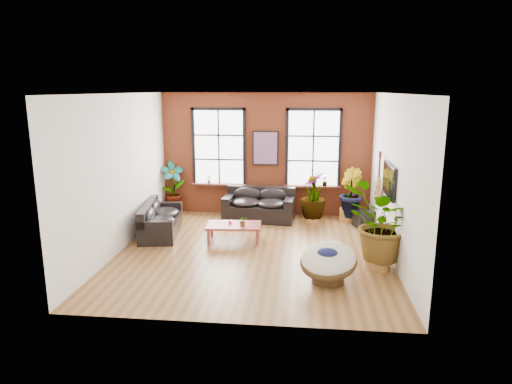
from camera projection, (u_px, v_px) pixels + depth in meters
room at (254, 175)px, 10.06m from camera, size 6.04×6.54×3.54m
sofa_back at (259, 205)px, 12.77m from camera, size 2.01×1.09×0.89m
sofa_left at (159, 220)px, 11.51m from camera, size 1.13×2.11×0.79m
coffee_table at (234, 226)px, 10.96m from camera, size 1.34×0.82×0.50m
papasan_chair at (328, 262)px, 8.59m from camera, size 1.36×1.37×0.80m
poster at (265, 148)px, 12.96m from camera, size 0.74×0.06×0.98m
tv_wall_unit at (386, 182)px, 10.24m from camera, size 0.13×1.86×1.20m
media_box at (366, 218)px, 12.11m from camera, size 0.69×0.63×0.47m
pot_back_left at (175, 208)px, 13.38m from camera, size 0.56×0.56×0.34m
pot_back_right at (348, 215)px, 12.63m from camera, size 0.62×0.62×0.36m
pot_right_wall at (378, 260)px, 9.28m from camera, size 0.51×0.51×0.37m
pot_mid at (313, 217)px, 12.52m from camera, size 0.52×0.52×0.32m
floor_plant_back_left at (173, 185)px, 13.26m from camera, size 0.89×0.80×1.41m
floor_plant_back_right at (350, 193)px, 12.48m from camera, size 0.77×0.87×1.34m
floor_plant_right_wall at (381, 224)px, 9.10m from camera, size 1.89×1.90×1.60m
floor_plant_mid at (313, 195)px, 12.40m from camera, size 0.80×0.80×1.27m
table_plant at (243, 221)px, 10.79m from camera, size 0.26×0.24×0.24m
sill_plant_left at (209, 179)px, 13.28m from camera, size 0.17×0.17×0.27m
sill_plant_right at (325, 181)px, 12.93m from camera, size 0.19×0.19×0.27m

